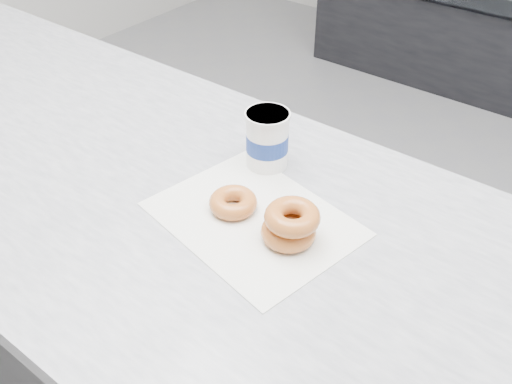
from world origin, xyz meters
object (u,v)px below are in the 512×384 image
at_px(counter, 203,353).
at_px(coffee_cup, 267,139).
at_px(donut_stack, 290,224).
at_px(donut_single, 233,202).

bearing_deg(counter, coffee_cup, 76.79).
bearing_deg(coffee_cup, donut_stack, -52.00).
height_order(donut_single, coffee_cup, coffee_cup).
bearing_deg(counter, donut_single, 21.38).
height_order(donut_stack, coffee_cup, coffee_cup).
xyz_separation_m(donut_single, donut_stack, (0.12, -0.00, 0.02)).
relative_size(counter, donut_stack, 23.69).
relative_size(donut_single, coffee_cup, 0.74).
height_order(counter, donut_single, donut_single).
distance_m(donut_single, coffee_cup, 0.16).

